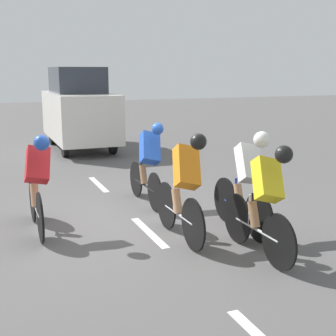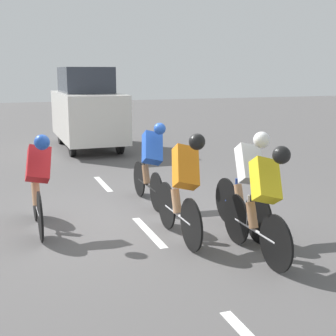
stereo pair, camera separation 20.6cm
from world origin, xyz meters
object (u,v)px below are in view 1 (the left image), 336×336
Objects in this scene: cyclist_red at (37,182)px; support_car at (79,109)px; cyclist_yellow at (264,198)px; cyclist_blue at (148,162)px; cyclist_white at (247,179)px; cyclist_orange at (184,185)px.

cyclist_red is 0.44× the size of support_car.
support_car reaches higher than cyclist_red.
cyclist_yellow is at bearing 141.78° from cyclist_red.
cyclist_blue is 1.01× the size of cyclist_yellow.
cyclist_red is at bearing 22.26° from cyclist_blue.
cyclist_white reaches higher than cyclist_red.
cyclist_orange is (0.97, -0.05, 0.00)m from cyclist_white.
cyclist_blue is 6.56m from support_car.
cyclist_orange is at bearing 85.85° from cyclist_blue.
cyclist_yellow is (-2.55, 2.01, 0.00)m from cyclist_red.
cyclist_orange is 0.43× the size of support_car.
cyclist_yellow is at bearing 101.09° from cyclist_blue.
cyclist_blue reaches higher than cyclist_red.
cyclist_white reaches higher than cyclist_blue.
cyclist_orange reaches higher than cyclist_white.
cyclist_orange is at bearing 88.54° from support_car.
cyclist_orange is 1.15m from cyclist_yellow.
cyclist_red is 2.15m from cyclist_orange.
cyclist_red is at bearing 74.28° from support_car.
cyclist_yellow is (-0.55, 2.82, 0.00)m from cyclist_blue.
cyclist_orange is at bearing -53.22° from cyclist_yellow.
cyclist_blue reaches higher than cyclist_yellow.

